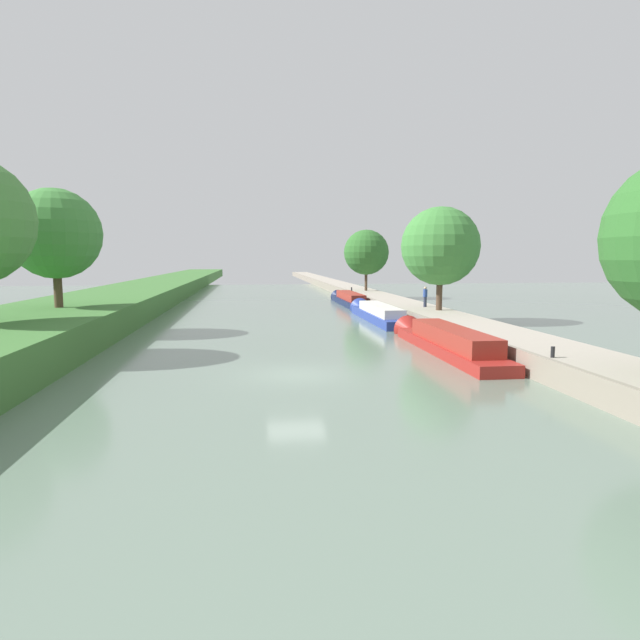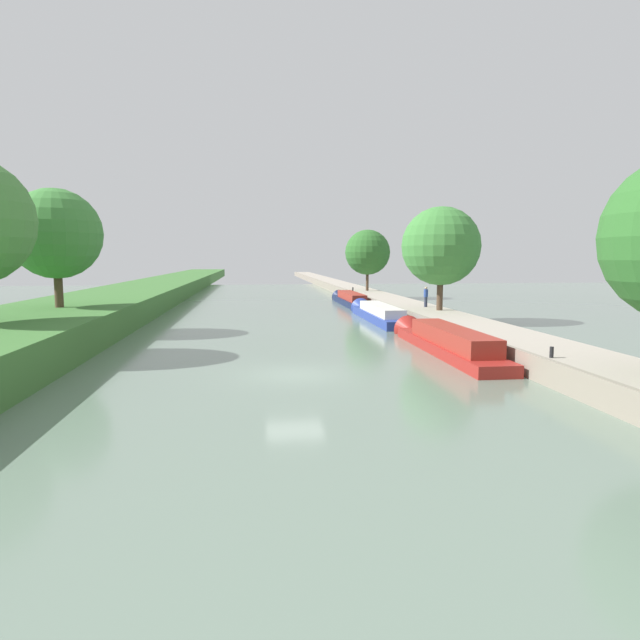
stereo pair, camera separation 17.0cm
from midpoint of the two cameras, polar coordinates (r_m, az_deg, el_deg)
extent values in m
plane|color=slate|center=(23.42, -2.47, -5.79)|extent=(160.00, 160.00, 0.00)
cube|color=#A89E8E|center=(26.89, 23.43, -3.62)|extent=(3.81, 260.00, 1.01)
cube|color=gray|center=(25.93, 19.55, -3.76)|extent=(0.25, 260.00, 1.06)
cube|color=maroon|center=(29.35, 13.45, -2.89)|extent=(1.98, 12.59, 0.56)
cube|color=maroon|center=(28.66, 13.92, -1.68)|extent=(1.62, 8.82, 0.86)
cone|color=maroon|center=(35.81, 9.62, -1.11)|extent=(1.88, 1.19, 1.88)
cube|color=#283D93|center=(43.57, 6.36, 0.36)|extent=(1.95, 12.91, 0.65)
cube|color=silver|center=(42.88, 6.57, 1.14)|extent=(1.60, 9.04, 0.66)
cone|color=#283D93|center=(50.42, 4.53, 1.22)|extent=(1.86, 1.17, 1.86)
cube|color=#141E42|center=(57.91, 3.29, 1.91)|extent=(1.82, 13.30, 0.63)
cube|color=maroon|center=(57.21, 3.41, 2.53)|extent=(1.49, 9.31, 0.74)
cone|color=#141E42|center=(64.98, 2.16, 2.42)|extent=(1.73, 1.09, 1.73)
cylinder|color=#4C3828|center=(42.42, 12.63, 3.20)|extent=(0.47, 0.47, 3.24)
sphere|color=#3D7F38|center=(42.36, 12.74, 7.60)|extent=(5.95, 5.95, 5.95)
cylinder|color=#4C3828|center=(66.42, 5.08, 4.46)|extent=(0.34, 0.34, 3.16)
sphere|color=#2D6628|center=(66.38, 5.10, 7.12)|extent=(5.46, 5.46, 5.46)
cylinder|color=#4C3828|center=(38.49, -25.74, 3.53)|extent=(0.53, 0.53, 3.11)
sphere|color=#3D7F38|center=(38.49, -25.98, 8.18)|extent=(5.71, 5.71, 5.71)
cylinder|color=#282D42|center=(45.09, 11.18, 1.88)|extent=(0.26, 0.26, 0.82)
cylinder|color=#28428E|center=(45.04, 11.21, 2.80)|extent=(0.34, 0.34, 0.62)
sphere|color=tan|center=(45.01, 11.22, 3.33)|extent=(0.22, 0.22, 0.22)
cylinder|color=black|center=(23.70, 23.40, -3.14)|extent=(0.16, 0.16, 0.45)
cylinder|color=black|center=(65.64, 3.55, 3.26)|extent=(0.16, 0.16, 0.45)
camera|label=1|loc=(0.08, -89.86, 0.02)|focal=30.37mm
camera|label=2|loc=(0.08, 90.14, -0.02)|focal=30.37mm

